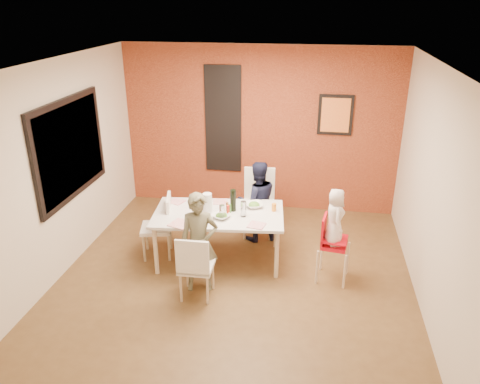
% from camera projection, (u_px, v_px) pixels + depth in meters
% --- Properties ---
extents(ground, '(4.50, 4.50, 0.00)m').
position_uv_depth(ground, '(236.00, 274.00, 6.14)').
color(ground, brown).
rests_on(ground, ground).
extents(ceiling, '(4.50, 4.50, 0.02)m').
position_uv_depth(ceiling, '(235.00, 63.00, 5.09)').
color(ceiling, white).
rests_on(ceiling, wall_back).
extents(wall_back, '(4.50, 0.02, 2.70)m').
position_uv_depth(wall_back, '(260.00, 130.00, 7.66)').
color(wall_back, beige).
rests_on(wall_back, ground).
extents(wall_front, '(4.50, 0.02, 2.70)m').
position_uv_depth(wall_front, '(185.00, 284.00, 3.57)').
color(wall_front, beige).
rests_on(wall_front, ground).
extents(wall_left, '(0.02, 4.50, 2.70)m').
position_uv_depth(wall_left, '(62.00, 168.00, 5.96)').
color(wall_left, beige).
rests_on(wall_left, ground).
extents(wall_right, '(0.02, 4.50, 2.70)m').
position_uv_depth(wall_right, '(432.00, 191.00, 5.28)').
color(wall_right, beige).
rests_on(wall_right, ground).
extents(brick_accent_wall, '(4.50, 0.02, 2.70)m').
position_uv_depth(brick_accent_wall, '(259.00, 130.00, 7.64)').
color(brick_accent_wall, maroon).
rests_on(brick_accent_wall, ground).
extents(picture_window_frame, '(0.05, 1.70, 1.30)m').
position_uv_depth(picture_window_frame, '(70.00, 149.00, 6.06)').
color(picture_window_frame, black).
rests_on(picture_window_frame, wall_left).
extents(picture_window_pane, '(0.02, 1.55, 1.15)m').
position_uv_depth(picture_window_pane, '(71.00, 149.00, 6.06)').
color(picture_window_pane, black).
rests_on(picture_window_pane, wall_left).
extents(glassblock_strip, '(0.55, 0.03, 1.70)m').
position_uv_depth(glassblock_strip, '(223.00, 120.00, 7.66)').
color(glassblock_strip, silver).
rests_on(glassblock_strip, wall_back).
extents(glassblock_surround, '(0.60, 0.03, 1.76)m').
position_uv_depth(glassblock_surround, '(223.00, 120.00, 7.66)').
color(glassblock_surround, black).
rests_on(glassblock_surround, wall_back).
extents(art_print_frame, '(0.54, 0.03, 0.64)m').
position_uv_depth(art_print_frame, '(335.00, 115.00, 7.33)').
color(art_print_frame, black).
rests_on(art_print_frame, wall_back).
extents(art_print_canvas, '(0.44, 0.01, 0.54)m').
position_uv_depth(art_print_canvas, '(335.00, 115.00, 7.31)').
color(art_print_canvas, orange).
rests_on(art_print_canvas, wall_back).
extents(dining_table, '(1.80, 1.12, 0.71)m').
position_uv_depth(dining_table, '(219.00, 217.00, 6.24)').
color(dining_table, silver).
rests_on(dining_table, ground).
extents(chair_near, '(0.40, 0.40, 0.85)m').
position_uv_depth(chair_near, '(195.00, 265.00, 5.47)').
color(chair_near, white).
rests_on(chair_near, ground).
extents(chair_far, '(0.49, 0.49, 1.00)m').
position_uv_depth(chair_far, '(259.00, 198.00, 7.06)').
color(chair_far, white).
rests_on(chair_far, ground).
extents(chair_left, '(0.50, 0.50, 0.89)m').
position_uv_depth(chair_left, '(162.00, 223.00, 6.42)').
color(chair_left, white).
rests_on(chair_left, ground).
extents(high_chair, '(0.42, 0.42, 0.88)m').
position_uv_depth(high_chair, '(331.00, 242.00, 5.86)').
color(high_chair, red).
rests_on(high_chair, ground).
extents(child_near, '(0.52, 0.40, 1.27)m').
position_uv_depth(child_near, '(199.00, 243.00, 5.62)').
color(child_near, brown).
rests_on(child_near, ground).
extents(child_far, '(0.72, 0.65, 1.22)m').
position_uv_depth(child_far, '(257.00, 201.00, 6.82)').
color(child_far, black).
rests_on(child_far, ground).
extents(toddler, '(0.30, 0.40, 0.73)m').
position_uv_depth(toddler, '(335.00, 217.00, 5.71)').
color(toddler, silver).
rests_on(toddler, high_chair).
extents(plate_near_left, '(0.31, 0.31, 0.01)m').
position_uv_depth(plate_near_left, '(180.00, 224.00, 5.90)').
color(plate_near_left, white).
rests_on(plate_near_left, dining_table).
extents(plate_far_mid, '(0.23, 0.23, 0.01)m').
position_uv_depth(plate_far_mid, '(220.00, 202.00, 6.54)').
color(plate_far_mid, white).
rests_on(plate_far_mid, dining_table).
extents(plate_near_right, '(0.24, 0.24, 0.01)m').
position_uv_depth(plate_near_right, '(257.00, 225.00, 5.87)').
color(plate_near_right, white).
rests_on(plate_near_right, dining_table).
extents(plate_far_left, '(0.25, 0.25, 0.01)m').
position_uv_depth(plate_far_left, '(177.00, 201.00, 6.55)').
color(plate_far_left, white).
rests_on(plate_far_left, dining_table).
extents(salad_bowl_a, '(0.29, 0.29, 0.05)m').
position_uv_depth(salad_bowl_a, '(221.00, 216.00, 6.06)').
color(salad_bowl_a, white).
rests_on(salad_bowl_a, dining_table).
extents(salad_bowl_b, '(0.31, 0.31, 0.06)m').
position_uv_depth(salad_bowl_b, '(254.00, 205.00, 6.37)').
color(salad_bowl_b, white).
rests_on(salad_bowl_b, dining_table).
extents(wine_bottle, '(0.08, 0.08, 0.30)m').
position_uv_depth(wine_bottle, '(233.00, 200.00, 6.22)').
color(wine_bottle, black).
rests_on(wine_bottle, dining_table).
extents(wine_glass_a, '(0.07, 0.07, 0.20)m').
position_uv_depth(wine_glass_a, '(222.00, 212.00, 5.99)').
color(wine_glass_a, silver).
rests_on(wine_glass_a, dining_table).
extents(wine_glass_b, '(0.07, 0.07, 0.21)m').
position_uv_depth(wine_glass_b, '(243.00, 209.00, 6.08)').
color(wine_glass_b, silver).
rests_on(wine_glass_b, dining_table).
extents(paper_towel_roll, '(0.12, 0.12, 0.27)m').
position_uv_depth(paper_towel_roll, '(207.00, 203.00, 6.17)').
color(paper_towel_roll, silver).
rests_on(paper_towel_roll, dining_table).
extents(condiment_red, '(0.04, 0.04, 0.15)m').
position_uv_depth(condiment_red, '(228.00, 211.00, 6.11)').
color(condiment_red, red).
rests_on(condiment_red, dining_table).
extents(condiment_green, '(0.03, 0.03, 0.13)m').
position_uv_depth(condiment_green, '(230.00, 209.00, 6.17)').
color(condiment_green, '#397C29').
rests_on(condiment_green, dining_table).
extents(condiment_brown, '(0.03, 0.03, 0.14)m').
position_uv_depth(condiment_brown, '(227.00, 207.00, 6.22)').
color(condiment_brown, brown).
rests_on(condiment_brown, dining_table).
extents(sippy_cup, '(0.06, 0.06, 0.11)m').
position_uv_depth(sippy_cup, '(274.00, 207.00, 6.25)').
color(sippy_cup, orange).
rests_on(sippy_cup, dining_table).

